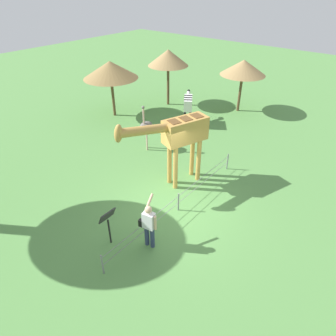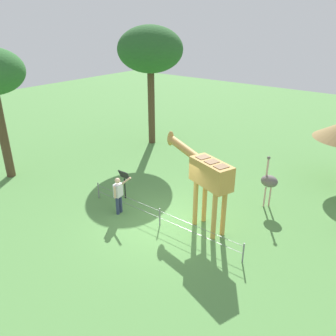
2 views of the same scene
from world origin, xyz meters
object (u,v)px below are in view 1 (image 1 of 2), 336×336
Objects in this scene: shade_hut_far at (110,70)px; info_sign at (108,220)px; visitor at (149,224)px; ostrich at (146,127)px; zebra at (188,104)px; giraffe at (179,135)px; shade_hut_near at (243,68)px; shade_hut_aside at (168,58)px.

info_sign is at bearing 46.90° from shade_hut_far.
ostrich is at bearing -136.79° from visitor.
zebra is 4.74m from shade_hut_far.
giraffe is 1.14× the size of shade_hut_far.
shade_hut_far is (1.80, -4.11, 1.53)m from zebra.
info_sign is at bearing 31.56° from ostrich.
zebra is 1.26× the size of info_sign.
giraffe is 8.67m from shade_hut_near.
ostrich is at bearing 29.27° from shade_hut_aside.
ostrich is 4.94m from shade_hut_far.
shade_hut_near reaches higher than info_sign.
visitor is (3.19, 1.35, -1.27)m from giraffe.
shade_hut_far is (5.33, -5.44, 0.06)m from shade_hut_near.
info_sign is at bearing 9.52° from shade_hut_near.
zebra is at bearing -176.67° from ostrich.
ostrich is at bearing 67.02° from shade_hut_far.
visitor is 0.54× the size of shade_hut_near.
ostrich is 1.70× the size of info_sign.
zebra is at bearing -158.92° from info_sign.
giraffe is 1.61× the size of ostrich.
giraffe is 5.92m from zebra.
shade_hut_near reaches higher than ostrich.
info_sign is at bearing -55.89° from visitor.
giraffe is at bearing -157.09° from visitor.
visitor reaches higher than zebra.
zebra is at bearing 113.67° from shade_hut_far.
giraffe reaches higher than shade_hut_far.
giraffe is 2.18× the size of zebra.
shade_hut_aside reaches higher than visitor.
ostrich is 7.40m from shade_hut_near.
info_sign is at bearing 4.64° from giraffe.
visitor is 12.20m from shade_hut_near.
shade_hut_aside is (-1.64, -2.75, 1.76)m from zebra.
shade_hut_far is at bearing -126.53° from visitor.
giraffe is 1.06× the size of shade_hut_aside.
shade_hut_aside is at bearing -150.73° from ostrich.
shade_hut_near is 0.90× the size of shade_hut_aside.
ostrich is 0.71× the size of shade_hut_far.
visitor is 0.74× the size of ostrich.
shade_hut_aside is at bearing -120.87° from zebra.
giraffe is at bearing 66.42° from shade_hut_far.
zebra is 0.52× the size of shade_hut_far.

